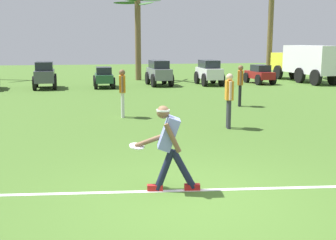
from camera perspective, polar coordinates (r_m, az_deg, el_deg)
name	(u,v)px	position (r m, az deg, el deg)	size (l,w,h in m)	color
ground_plane	(195,198)	(6.77, 3.68, -10.56)	(80.00, 80.00, 0.00)	#426726
field_line_paint	(190,190)	(7.10, 2.96, -9.49)	(27.65, 0.10, 0.01)	white
frisbee_thrower	(169,144)	(6.87, 0.13, -3.21)	(1.07, 0.55, 1.43)	#191E38
frisbee_in_flight	(137,146)	(7.08, -4.23, -3.56)	(0.35, 0.35, 0.07)	white
teammate_near_sideline	(229,96)	(12.00, 8.28, 3.30)	(0.25, 0.50, 1.56)	#33333D
teammate_midfield	(240,82)	(16.23, 9.76, 5.14)	(0.29, 0.49, 1.56)	black
teammate_deep	(122,89)	(13.70, -6.20, 4.25)	(0.23, 0.50, 1.56)	silver
parked_car_slot_b	(45,74)	(23.13, -16.36, 5.96)	(1.30, 2.41, 1.40)	#474C51
parked_car_slot_c	(104,77)	(22.94, -8.70, 5.79)	(1.12, 2.22, 1.10)	#235133
parked_car_slot_d	(159,72)	(23.73, -1.23, 6.49)	(1.33, 2.42, 1.40)	slate
parked_car_slot_e	(209,72)	(24.17, 5.57, 6.52)	(1.21, 2.37, 1.40)	silver
parked_car_slot_f	(260,74)	(25.32, 12.31, 6.11)	(1.27, 2.27, 1.10)	maroon
box_truck	(304,62)	(27.19, 17.91, 7.54)	(1.74, 5.97, 2.20)	yellow
palm_tree_left_of_centre	(138,31)	(27.13, -4.11, 11.90)	(3.00, 3.42, 5.21)	brown
palm_tree_right_of_centre	(271,22)	(30.17, 13.76, 12.81)	(3.59, 3.33, 6.34)	brown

